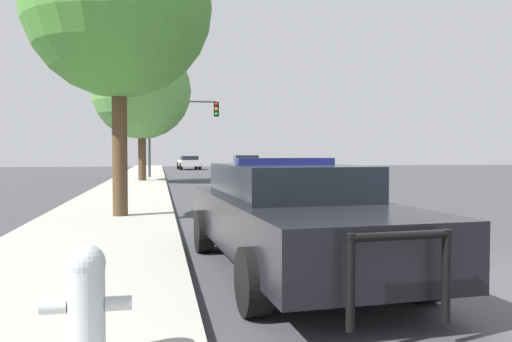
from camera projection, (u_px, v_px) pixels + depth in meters
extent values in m
plane|color=#3D3D42|center=(500.00, 284.00, 5.89)|extent=(110.00, 110.00, 0.00)
cube|color=#A3A099|center=(41.00, 304.00, 4.91)|extent=(3.00, 110.00, 0.13)
cube|color=black|center=(292.00, 222.00, 6.50)|extent=(2.17, 5.20, 0.64)
cube|color=black|center=(286.00, 180.00, 6.72)|extent=(1.76, 2.74, 0.43)
cylinder|color=black|center=(423.00, 270.00, 5.21)|extent=(0.28, 0.67, 0.66)
cylinder|color=black|center=(253.00, 281.00, 4.75)|extent=(0.28, 0.67, 0.66)
cylinder|color=black|center=(313.00, 227.00, 8.26)|extent=(0.28, 0.67, 0.66)
cylinder|color=black|center=(204.00, 231.00, 7.81)|extent=(0.28, 0.67, 0.66)
cylinder|color=black|center=(446.00, 276.00, 4.02)|extent=(0.07, 0.07, 0.76)
cylinder|color=black|center=(351.00, 283.00, 3.81)|extent=(0.07, 0.07, 0.76)
cylinder|color=black|center=(400.00, 236.00, 3.91)|extent=(0.89, 0.12, 0.07)
cube|color=navy|center=(286.00, 161.00, 6.71)|extent=(1.35, 0.28, 0.09)
cube|color=navy|center=(358.00, 218.00, 6.73)|extent=(0.23, 3.66, 0.18)
cylinder|color=#B7BCC1|center=(87.00, 314.00, 3.41)|extent=(0.25, 0.25, 0.64)
sphere|color=#B7BCC1|center=(86.00, 263.00, 3.40)|extent=(0.26, 0.26, 0.26)
cylinder|color=#B7BCC1|center=(54.00, 307.00, 3.37)|extent=(0.18, 0.10, 0.10)
cylinder|color=#B7BCC1|center=(119.00, 303.00, 3.45)|extent=(0.18, 0.10, 0.10)
cylinder|color=#424247|center=(149.00, 138.00, 29.81)|extent=(0.16, 0.16, 4.72)
cylinder|color=#424247|center=(183.00, 101.00, 30.12)|extent=(4.04, 0.11, 0.11)
cube|color=black|center=(216.00, 109.00, 30.52)|extent=(0.30, 0.24, 0.90)
sphere|color=red|center=(217.00, 104.00, 30.38)|extent=(0.20, 0.20, 0.20)
sphere|color=orange|center=(217.00, 109.00, 30.39)|extent=(0.20, 0.20, 0.20)
sphere|color=green|center=(217.00, 114.00, 30.40)|extent=(0.20, 0.20, 0.20)
cube|color=slate|center=(246.00, 166.00, 35.27)|extent=(2.14, 4.73, 0.56)
cube|color=black|center=(246.00, 159.00, 35.48)|extent=(1.74, 2.50, 0.51)
cylinder|color=black|center=(261.00, 171.00, 33.97)|extent=(0.29, 0.72, 0.70)
cylinder|color=black|center=(235.00, 171.00, 33.75)|extent=(0.29, 0.72, 0.70)
cylinder|color=black|center=(256.00, 170.00, 36.81)|extent=(0.29, 0.72, 0.70)
cylinder|color=black|center=(232.00, 170.00, 36.59)|extent=(0.29, 0.72, 0.70)
cube|color=silver|center=(189.00, 163.00, 47.78)|extent=(2.00, 4.55, 0.57)
cube|color=black|center=(189.00, 158.00, 47.54)|extent=(1.64, 2.40, 0.38)
cylinder|color=black|center=(178.00, 166.00, 48.92)|extent=(0.28, 0.70, 0.69)
cylinder|color=black|center=(196.00, 165.00, 49.34)|extent=(0.28, 0.70, 0.69)
cylinder|color=black|center=(181.00, 166.00, 46.24)|extent=(0.28, 0.70, 0.69)
cylinder|color=black|center=(200.00, 166.00, 46.66)|extent=(0.28, 0.70, 0.69)
cylinder|color=#4C3823|center=(142.00, 149.00, 26.14)|extent=(0.41, 0.41, 3.32)
sphere|color=#5B9947|center=(142.00, 90.00, 26.03)|extent=(5.14, 5.14, 5.14)
cylinder|color=#4C3823|center=(120.00, 136.00, 11.31)|extent=(0.34, 0.34, 3.63)
sphere|color=#4C8E38|center=(118.00, 4.00, 11.20)|extent=(4.22, 4.22, 4.22)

